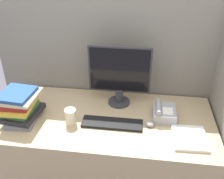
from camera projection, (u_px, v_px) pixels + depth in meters
cubicle_panel_rear at (114, 86)px, 2.27m from camera, size 1.97×0.04×1.61m
cubicle_panel_right at (222, 121)px, 1.85m from camera, size 0.04×0.82×1.61m
desk at (107, 156)px, 2.13m from camera, size 1.57×0.76×0.77m
monitor at (119, 76)px, 1.98m from camera, size 0.47×0.17×0.48m
keyboard at (112, 123)px, 1.86m from camera, size 0.43×0.13×0.02m
mouse at (150, 124)px, 1.83m from camera, size 0.06×0.05×0.03m
coffee_cup at (71, 117)px, 1.84m from camera, size 0.08×0.08×0.12m
book_stack at (20, 106)px, 1.86m from camera, size 0.26×0.30×0.23m
desk_telephone at (164, 113)px, 1.91m from camera, size 0.16×0.20×0.11m
paper_pile at (190, 138)px, 1.72m from camera, size 0.23×0.26×0.02m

